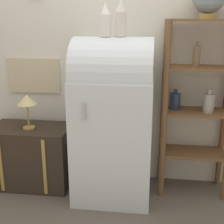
{
  "coord_description": "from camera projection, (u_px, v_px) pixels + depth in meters",
  "views": [
    {
      "loc": [
        0.32,
        -2.34,
        1.56
      ],
      "look_at": [
        -0.01,
        0.23,
        0.78
      ],
      "focal_mm": 50.0,
      "sensor_mm": 36.0,
      "label": 1
    }
  ],
  "objects": [
    {
      "name": "wall_back",
      "position": [
        118.0,
        42.0,
        2.87
      ],
      "size": [
        7.0,
        0.09,
        2.7
      ],
      "color": "silver",
      "rests_on": "ground_plane"
    },
    {
      "name": "vase_center",
      "position": [
        120.0,
        19.0,
        2.47
      ],
      "size": [
        0.09,
        0.09,
        0.29
      ],
      "color": "silver",
      "rests_on": "refrigerator"
    },
    {
      "name": "shelf_unit",
      "position": [
        196.0,
        100.0,
        2.72
      ],
      "size": [
        0.61,
        0.32,
        1.56
      ],
      "color": "brown",
      "rests_on": "ground_plane"
    },
    {
      "name": "vase_left",
      "position": [
        105.0,
        21.0,
        2.48
      ],
      "size": [
        0.09,
        0.09,
        0.26
      ],
      "color": "white",
      "rests_on": "refrigerator"
    },
    {
      "name": "desk_lamp",
      "position": [
        27.0,
        102.0,
        2.81
      ],
      "size": [
        0.18,
        0.18,
        0.32
      ],
      "color": "#AD8942",
      "rests_on": "suitcase_trunk"
    },
    {
      "name": "suitcase_trunk",
      "position": [
        32.0,
        156.0,
        3.0
      ],
      "size": [
        0.75,
        0.45,
        0.58
      ],
      "color": "#33281E",
      "rests_on": "ground_plane"
    },
    {
      "name": "ground_plane",
      "position": [
        110.0,
        205.0,
        2.71
      ],
      "size": [
        12.0,
        12.0,
        0.0
      ],
      "primitive_type": "plane",
      "color": "#60564C"
    },
    {
      "name": "refrigerator",
      "position": [
        113.0,
        117.0,
        2.72
      ],
      "size": [
        0.67,
        0.67,
        1.42
      ],
      "color": "silver",
      "rests_on": "ground_plane"
    }
  ]
}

